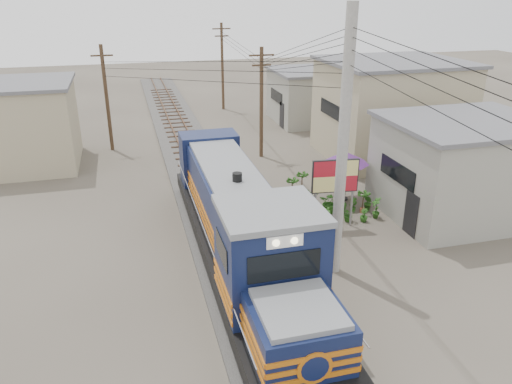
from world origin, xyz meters
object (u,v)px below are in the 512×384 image
object	(u,v)px
billboard	(335,178)
market_umbrella	(346,158)
vendor	(342,187)
locomotive	(242,227)

from	to	relation	value
billboard	market_umbrella	xyz separation A→B (m)	(1.83, 2.83, -0.13)
billboard	market_umbrella	world-z (taller)	billboard
market_umbrella	vendor	size ratio (longest dim) A/B	1.77
billboard	market_umbrella	size ratio (longest dim) A/B	1.15
billboard	market_umbrella	bearing A→B (deg)	63.69
billboard	vendor	xyz separation A→B (m)	(1.59, 2.58, -1.62)
locomotive	billboard	world-z (taller)	locomotive
locomotive	vendor	xyz separation A→B (m)	(6.52, 5.08, -1.00)
locomotive	billboard	distance (m)	5.57
locomotive	market_umbrella	world-z (taller)	locomotive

